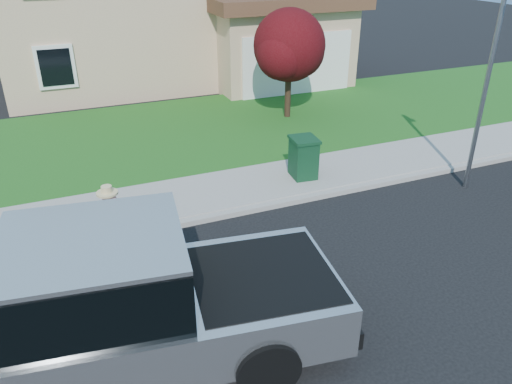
% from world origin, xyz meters
% --- Properties ---
extents(ground, '(80.00, 80.00, 0.00)m').
position_xyz_m(ground, '(0.00, 0.00, 0.00)').
color(ground, black).
rests_on(ground, ground).
extents(curb, '(40.00, 0.20, 0.12)m').
position_xyz_m(curb, '(1.00, 2.90, 0.06)').
color(curb, gray).
rests_on(curb, ground).
extents(sidewalk, '(40.00, 2.00, 0.15)m').
position_xyz_m(sidewalk, '(1.00, 4.00, 0.07)').
color(sidewalk, gray).
rests_on(sidewalk, ground).
extents(lawn, '(40.00, 7.00, 0.10)m').
position_xyz_m(lawn, '(1.00, 8.50, 0.05)').
color(lawn, '#164B15').
rests_on(lawn, ground).
extents(house, '(14.00, 11.30, 6.85)m').
position_xyz_m(house, '(1.31, 16.38, 3.17)').
color(house, tan).
rests_on(house, ground).
extents(pickup_truck, '(6.83, 3.10, 2.17)m').
position_xyz_m(pickup_truck, '(-2.27, -0.57, 1.01)').
color(pickup_truck, black).
rests_on(pickup_truck, ground).
extents(woman, '(0.62, 0.52, 1.61)m').
position_xyz_m(woman, '(-1.90, 2.11, 0.76)').
color(woman, '#EA8B80').
rests_on(woman, ground).
extents(ornamental_tree, '(2.60, 2.35, 3.57)m').
position_xyz_m(ornamental_tree, '(4.93, 8.54, 2.38)').
color(ornamental_tree, black).
rests_on(ornamental_tree, lawn).
extents(trash_bin, '(0.71, 0.79, 1.04)m').
position_xyz_m(trash_bin, '(3.06, 3.87, 0.68)').
color(trash_bin, '#0E341C').
rests_on(trash_bin, sidewalk).
extents(street_lamp, '(0.25, 0.61, 4.66)m').
position_xyz_m(street_lamp, '(6.67, 1.95, 2.66)').
color(street_lamp, slate).
rests_on(street_lamp, ground).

